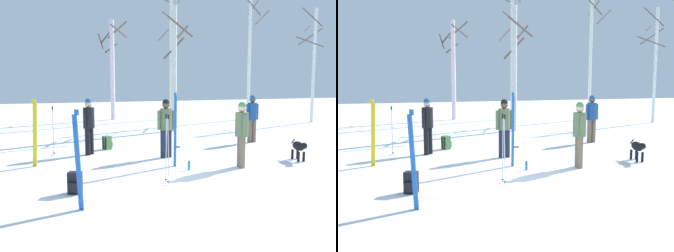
% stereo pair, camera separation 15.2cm
% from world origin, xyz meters
% --- Properties ---
extents(ground_plane, '(60.00, 60.00, 0.00)m').
position_xyz_m(ground_plane, '(0.00, 0.00, 0.00)').
color(ground_plane, white).
extents(person_0, '(0.34, 0.51, 1.72)m').
position_xyz_m(person_0, '(1.82, 1.37, 0.98)').
color(person_0, '#72604C').
rests_on(person_0, ground_plane).
extents(person_1, '(0.52, 0.34, 1.72)m').
position_xyz_m(person_1, '(0.33, 3.17, 0.98)').
color(person_1, '#1E2338').
rests_on(person_1, ground_plane).
extents(person_2, '(0.52, 0.34, 1.72)m').
position_xyz_m(person_2, '(4.12, 4.77, 0.98)').
color(person_2, '#72604C').
rests_on(person_2, ground_plane).
extents(person_4, '(0.37, 0.42, 1.72)m').
position_xyz_m(person_4, '(-1.76, 4.29, 0.98)').
color(person_4, black).
rests_on(person_4, ground_plane).
extents(dog, '(0.34, 0.89, 0.57)m').
position_xyz_m(dog, '(3.77, 1.59, 0.39)').
color(dog, black).
rests_on(dog, ground_plane).
extents(ski_pair_planted_0, '(0.15, 0.23, 1.78)m').
position_xyz_m(ski_pair_planted_0, '(-2.50, -0.63, 0.88)').
color(ski_pair_planted_0, blue).
rests_on(ski_pair_planted_0, ground_plane).
extents(ski_pair_planted_1, '(0.18, 0.15, 1.78)m').
position_xyz_m(ski_pair_planted_1, '(-3.29, 3.11, 0.88)').
color(ski_pair_planted_1, yellow).
rests_on(ski_pair_planted_1, ground_plane).
extents(ski_pair_planted_2, '(0.04, 0.17, 1.95)m').
position_xyz_m(ski_pair_planted_2, '(0.22, 2.01, 0.97)').
color(ski_pair_planted_2, blue).
rests_on(ski_pair_planted_2, ground_plane).
extents(ski_pair_lying_0, '(1.38, 1.59, 0.05)m').
position_xyz_m(ski_pair_lying_0, '(1.20, 4.57, 0.01)').
color(ski_pair_lying_0, white).
rests_on(ski_pair_lying_0, ground_plane).
extents(ski_poles_0, '(0.07, 0.23, 1.48)m').
position_xyz_m(ski_poles_0, '(-2.80, 4.50, 0.79)').
color(ski_poles_0, '#B2B2BC').
rests_on(ski_poles_0, ground_plane).
extents(ski_poles_1, '(0.07, 0.26, 1.54)m').
position_xyz_m(ski_poles_1, '(-0.51, 0.46, 0.82)').
color(ski_poles_1, '#B2B2BC').
rests_on(ski_poles_1, ground_plane).
extents(backpack_0, '(0.34, 0.32, 0.44)m').
position_xyz_m(backpack_0, '(-1.11, 4.99, 0.21)').
color(backpack_0, '#4C7F3F').
rests_on(backpack_0, ground_plane).
extents(backpack_1, '(0.32, 0.34, 0.44)m').
position_xyz_m(backpack_1, '(-2.50, 0.35, 0.21)').
color(backpack_1, black).
rests_on(backpack_1, ground_plane).
extents(water_bottle_0, '(0.07, 0.07, 0.23)m').
position_xyz_m(water_bottle_0, '(0.41, 1.49, 0.11)').
color(water_bottle_0, '#1E72BF').
rests_on(water_bottle_0, ground_plane).
extents(birch_tree_0, '(1.58, 1.73, 5.49)m').
position_xyz_m(birch_tree_0, '(0.66, 13.99, 2.97)').
color(birch_tree_0, silver).
rests_on(birch_tree_0, ground_plane).
extents(birch_tree_1, '(1.19, 1.30, 5.41)m').
position_xyz_m(birch_tree_1, '(2.43, 8.52, 2.81)').
color(birch_tree_1, silver).
rests_on(birch_tree_1, ground_plane).
extents(birch_tree_2, '(1.63, 1.52, 7.84)m').
position_xyz_m(birch_tree_2, '(3.90, 13.37, 3.99)').
color(birch_tree_2, silver).
rests_on(birch_tree_2, ground_plane).
extents(birch_tree_3, '(1.71, 1.74, 7.95)m').
position_xyz_m(birch_tree_3, '(8.06, 11.88, 4.16)').
color(birch_tree_3, silver).
rests_on(birch_tree_3, ground_plane).
extents(birch_tree_4, '(1.81, 1.81, 5.90)m').
position_xyz_m(birch_tree_4, '(10.40, 9.46, 3.12)').
color(birch_tree_4, silver).
rests_on(birch_tree_4, ground_plane).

